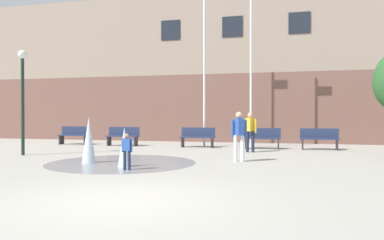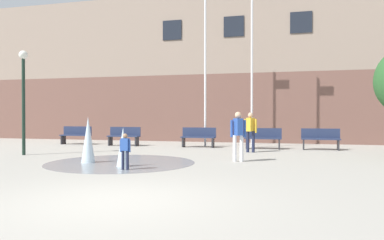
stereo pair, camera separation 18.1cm
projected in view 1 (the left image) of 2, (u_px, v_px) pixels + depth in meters
The scene contains 14 objects.
ground_plane at pixel (118, 201), 6.43m from camera, with size 100.00×100.00×0.00m, color #9E998E.
library_building at pixel (239, 72), 23.21m from camera, with size 36.00×6.05×8.37m.
splash_fountain at pixel (108, 148), 11.37m from camera, with size 4.60×4.60×1.43m.
park_bench_far_left at pixel (74, 135), 19.00m from camera, with size 1.60×0.44×0.91m.
park_bench_left_of_flagpoles at pixel (123, 136), 18.16m from camera, with size 1.60×0.44×0.91m.
park_bench_under_left_flagpole at pixel (198, 137), 17.31m from camera, with size 1.60×0.44×0.91m.
park_bench_center at pixel (262, 138), 16.52m from camera, with size 1.60×0.44×0.91m.
park_bench_near_trashcan at pixel (319, 139), 16.06m from camera, with size 1.60×0.44×0.91m.
adult_near_bench at pixel (250, 129), 14.93m from camera, with size 0.50×0.39×1.59m.
child_running at pixel (127, 149), 10.08m from camera, with size 0.31×0.13×0.99m.
teen_by_trashcan at pixel (239, 132), 11.91m from camera, with size 0.50×0.39×1.59m.
flagpole_left at pixel (205, 55), 17.72m from camera, with size 0.80×0.10×8.20m.
flagpole_right at pixel (252, 57), 17.20m from camera, with size 0.80×0.10×7.82m.
lamp_post_left_lane at pixel (23, 87), 13.80m from camera, with size 0.32×0.32×3.88m.
Camera 1 is at (2.78, -5.92, 1.48)m, focal length 35.00 mm.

